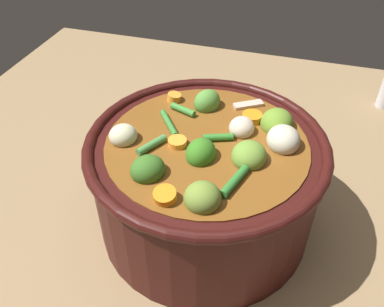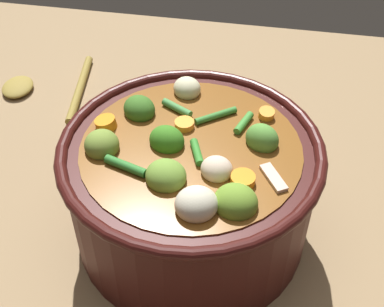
# 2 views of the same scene
# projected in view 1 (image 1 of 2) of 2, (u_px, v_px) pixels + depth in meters

# --- Properties ---
(ground_plane) EXTENTS (1.10, 1.10, 0.00)m
(ground_plane) POSITION_uv_depth(u_px,v_px,m) (205.00, 220.00, 0.60)
(ground_plane) COLOR #8C704C
(cooking_pot) EXTENTS (0.31, 0.31, 0.17)m
(cooking_pot) POSITION_uv_depth(u_px,v_px,m) (206.00, 181.00, 0.55)
(cooking_pot) COLOR #38110F
(cooking_pot) RESTS_ON ground_plane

